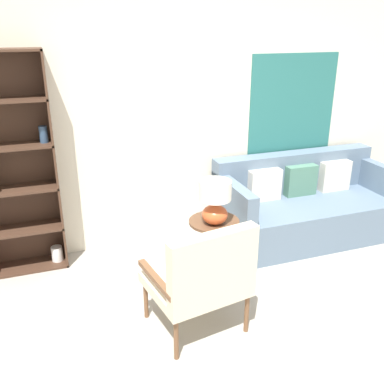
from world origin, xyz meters
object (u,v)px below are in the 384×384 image
Objects in this scene: side_table at (214,228)px; table_lamp at (215,200)px; armchair at (203,276)px; couch at (305,207)px.

side_table is 0.30m from table_lamp.
armchair is at bearing -117.55° from side_table.
side_table is at bearing 71.74° from table_lamp.
armchair is 0.84m from side_table.
table_lamp is at bearing -158.72° from couch.
side_table is (0.39, 0.74, -0.02)m from armchair.
table_lamp is at bearing -108.26° from side_table.
couch reaches higher than side_table.
couch is (1.66, 1.19, -0.18)m from armchair.
table_lamp reaches higher than armchair.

